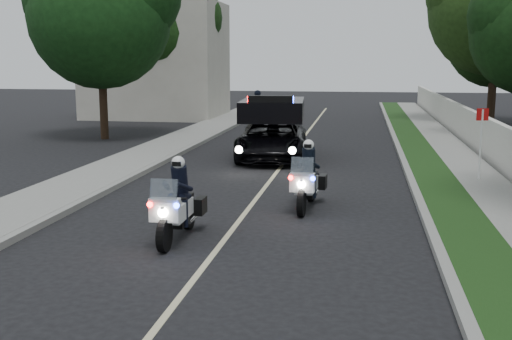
{
  "coord_description": "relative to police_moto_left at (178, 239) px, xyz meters",
  "views": [
    {
      "loc": [
        2.63,
        -11.4,
        3.54
      ],
      "look_at": [
        0.23,
        2.7,
        1.0
      ],
      "focal_mm": 43.62,
      "sensor_mm": 36.0,
      "label": 1
    }
  ],
  "objects": [
    {
      "name": "property_wall",
      "position": [
        8.03,
        9.84,
        0.75
      ],
      "size": [
        0.22,
        60.0,
        1.5
      ],
      "primitive_type": "cube",
      "color": "beige",
      "rests_on": "ground"
    },
    {
      "name": "curb_left",
      "position": [
        -3.17,
        9.84,
        0.07
      ],
      "size": [
        0.2,
        60.0,
        0.15
      ],
      "primitive_type": "cube",
      "color": "gray",
      "rests_on": "ground"
    },
    {
      "name": "police_moto_left",
      "position": [
        0.0,
        0.0,
        0.0
      ],
      "size": [
        0.69,
        1.97,
        1.67
      ],
      "primitive_type": null,
      "rotation": [
        0.0,
        0.0,
        -0.0
      ],
      "color": "silver",
      "rests_on": "ground"
    },
    {
      "name": "bicycle",
      "position": [
        -1.41,
        18.03,
        0.0
      ],
      "size": [
        0.76,
        1.73,
        0.88
      ],
      "primitive_type": "imported",
      "rotation": [
        0.0,
        0.0,
        -0.11
      ],
      "color": "black",
      "rests_on": "ground"
    },
    {
      "name": "ground",
      "position": [
        0.93,
        -0.16,
        0.0
      ],
      "size": [
        120.0,
        120.0,
        0.0
      ],
      "primitive_type": "plane",
      "color": "black",
      "rests_on": "ground"
    },
    {
      "name": "tree_left_near",
      "position": [
        -7.93,
        14.92,
        0.0
      ],
      "size": [
        7.6,
        7.6,
        10.4
      ],
      "primitive_type": null,
      "rotation": [
        0.0,
        0.0,
        0.25
      ],
      "color": "#133812",
      "rests_on": "ground"
    },
    {
      "name": "sidewalk_right",
      "position": [
        7.03,
        9.84,
        0.08
      ],
      "size": [
        1.4,
        60.0,
        0.16
      ],
      "primitive_type": "cube",
      "color": "gray",
      "rests_on": "ground"
    },
    {
      "name": "cyclist",
      "position": [
        -1.41,
        18.03,
        0.0
      ],
      "size": [
        0.74,
        0.55,
        1.92
      ],
      "primitive_type": "imported",
      "rotation": [
        0.0,
        0.0,
        3.01
      ],
      "color": "black",
      "rests_on": "ground"
    },
    {
      "name": "sign_post",
      "position": [
        6.93,
        6.84,
        0.0
      ],
      "size": [
        0.41,
        0.41,
        2.26
      ],
      "primitive_type": null,
      "rotation": [
        0.0,
        0.0,
        0.18
      ],
      "color": "red",
      "rests_on": "ground"
    },
    {
      "name": "police_moto_right",
      "position": [
        2.31,
        3.07,
        0.0
      ],
      "size": [
        0.8,
        2.0,
        1.67
      ],
      "primitive_type": null,
      "rotation": [
        0.0,
        0.0,
        -0.06
      ],
      "color": "silver",
      "rests_on": "ground"
    },
    {
      "name": "lane_marking",
      "position": [
        0.93,
        9.84,
        0.0
      ],
      "size": [
        0.12,
        50.0,
        0.01
      ],
      "primitive_type": "cube",
      "color": "#BFB78C",
      "rests_on": "ground"
    },
    {
      "name": "tree_left_far",
      "position": [
        -8.22,
        25.29,
        0.0
      ],
      "size": [
        6.36,
        6.36,
        9.75
      ],
      "primitive_type": null,
      "rotation": [
        0.0,
        0.0,
        -0.09
      ],
      "color": "#163510",
      "rests_on": "ground"
    },
    {
      "name": "curb_right",
      "position": [
        5.03,
        9.84,
        0.07
      ],
      "size": [
        0.2,
        60.0,
        0.15
      ],
      "primitive_type": "cube",
      "color": "gray",
      "rests_on": "ground"
    },
    {
      "name": "tree_right_d",
      "position": [
        10.57,
        24.66,
        0.0
      ],
      "size": [
        8.65,
        8.65,
        12.16
      ],
      "primitive_type": null,
      "rotation": [
        0.0,
        0.0,
        -0.21
      ],
      "color": "#234216",
      "rests_on": "ground"
    },
    {
      "name": "police_suv",
      "position": [
        0.39,
        10.54,
        0.0
      ],
      "size": [
        2.77,
        5.31,
        2.5
      ],
      "primitive_type": "imported",
      "rotation": [
        0.0,
        0.0,
        0.08
      ],
      "color": "black",
      "rests_on": "ground"
    },
    {
      "name": "grass_verge",
      "position": [
        5.73,
        9.84,
        0.08
      ],
      "size": [
        1.2,
        60.0,
        0.16
      ],
      "primitive_type": "cube",
      "color": "#193814",
      "rests_on": "ground"
    },
    {
      "name": "building_far",
      "position": [
        -9.07,
        25.84,
        3.5
      ],
      "size": [
        8.0,
        6.0,
        7.0
      ],
      "primitive_type": "cube",
      "color": "#A8A396",
      "rests_on": "ground"
    },
    {
      "name": "tree_right_e",
      "position": [
        10.86,
        25.69,
        0.0
      ],
      "size": [
        7.21,
        7.21,
        9.18
      ],
      "primitive_type": null,
      "rotation": [
        0.0,
        0.0,
        0.4
      ],
      "color": "#173511",
      "rests_on": "ground"
    },
    {
      "name": "sidewalk_left",
      "position": [
        -4.27,
        9.84,
        0.08
      ],
      "size": [
        2.0,
        60.0,
        0.16
      ],
      "primitive_type": "cube",
      "color": "gray",
      "rests_on": "ground"
    }
  ]
}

